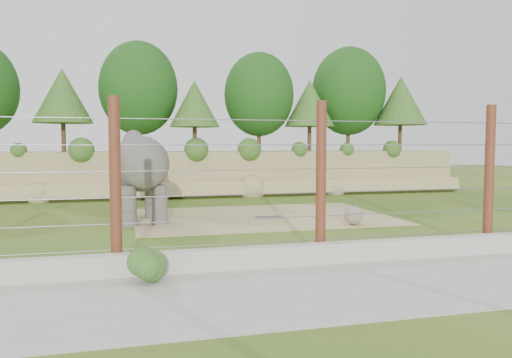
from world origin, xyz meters
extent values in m
plane|color=#395F18|center=(0.00, 0.00, 0.00)|extent=(90.00, 90.00, 0.00)
cube|color=#9A855E|center=(0.00, 13.00, 1.25)|extent=(30.00, 4.00, 2.50)
cube|color=#9A855E|center=(0.00, 10.70, 0.35)|extent=(30.00, 1.37, 1.07)
cylinder|color=#3F2B19|center=(-8.00, 12.50, 3.29)|extent=(0.24, 0.24, 1.58)
sphere|color=#154714|center=(-8.00, 12.50, 5.42)|extent=(3.60, 3.60, 3.60)
cylinder|color=#3F2B19|center=(-4.00, 13.00, 3.46)|extent=(0.24, 0.24, 1.92)
sphere|color=#154714|center=(-4.00, 13.00, 6.07)|extent=(4.40, 4.40, 4.40)
cylinder|color=#3F2B19|center=(-1.00, 11.80, 3.20)|extent=(0.24, 0.24, 1.40)
sphere|color=#154714|center=(-1.00, 11.80, 5.10)|extent=(3.20, 3.20, 3.20)
cylinder|color=#3F2B19|center=(3.00, 12.80, 3.41)|extent=(0.24, 0.24, 1.82)
sphere|color=#154714|center=(3.00, 12.80, 5.88)|extent=(4.16, 4.16, 4.16)
cylinder|color=#3F2B19|center=(6.00, 12.20, 3.25)|extent=(0.24, 0.24, 1.50)
sphere|color=#154714|center=(6.00, 12.20, 5.29)|extent=(3.44, 3.44, 3.44)
cylinder|color=#3F2B19|center=(9.00, 13.20, 3.51)|extent=(0.24, 0.24, 2.03)
sphere|color=#154714|center=(9.00, 13.20, 6.27)|extent=(4.64, 4.64, 4.64)
cylinder|color=#3F2B19|center=(12.00, 12.00, 3.32)|extent=(0.24, 0.24, 1.64)
sphere|color=#154714|center=(12.00, 12.00, 5.55)|extent=(3.76, 3.76, 3.76)
cube|color=tan|center=(0.50, 3.00, 0.01)|extent=(10.00, 7.00, 0.02)
cube|color=#262628|center=(0.67, 2.53, 0.04)|extent=(1.00, 0.60, 0.03)
sphere|color=gray|center=(3.14, 0.10, 0.36)|extent=(0.68, 0.68, 0.68)
cube|color=#A2A096|center=(0.00, -5.00, 0.25)|extent=(26.00, 0.35, 0.50)
cube|color=#A2A096|center=(0.00, -7.00, 0.01)|extent=(26.00, 4.00, 0.01)
cylinder|color=#572716|center=(-5.00, -4.50, 2.00)|extent=(0.26, 0.26, 4.00)
cylinder|color=#572716|center=(0.00, -4.50, 2.00)|extent=(0.26, 0.26, 4.00)
cylinder|color=#572716|center=(5.00, -4.50, 2.00)|extent=(0.26, 0.26, 4.00)
cylinder|color=gray|center=(0.00, -4.50, 0.50)|extent=(20.00, 0.02, 0.02)
cylinder|color=gray|center=(0.00, -4.50, 1.10)|extent=(20.00, 0.02, 0.02)
cylinder|color=gray|center=(0.00, -4.50, 1.70)|extent=(20.00, 0.02, 0.02)
cylinder|color=gray|center=(0.00, -4.50, 2.30)|extent=(20.00, 0.02, 0.02)
cylinder|color=gray|center=(0.00, -4.50, 2.90)|extent=(20.00, 0.02, 0.02)
cylinder|color=gray|center=(0.00, -4.50, 3.50)|extent=(20.00, 0.02, 0.02)
sphere|color=#2A4E1D|center=(-4.41, -5.80, 0.40)|extent=(0.77, 0.77, 0.77)
camera|label=1|loc=(-4.75, -16.22, 2.92)|focal=35.00mm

